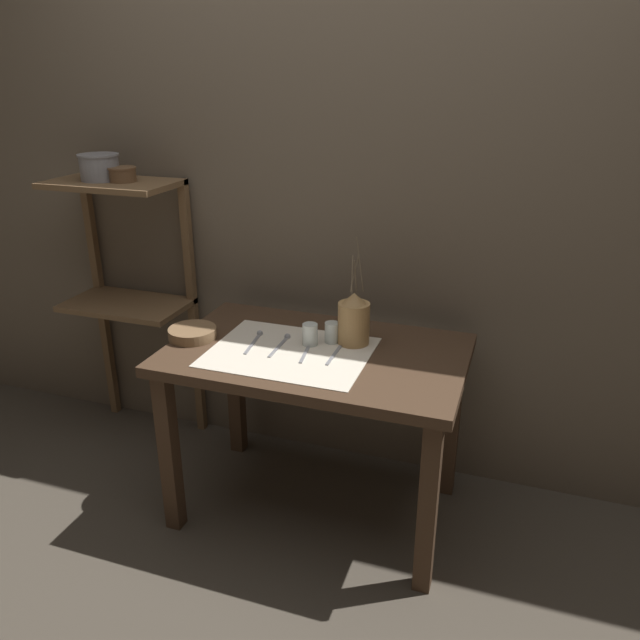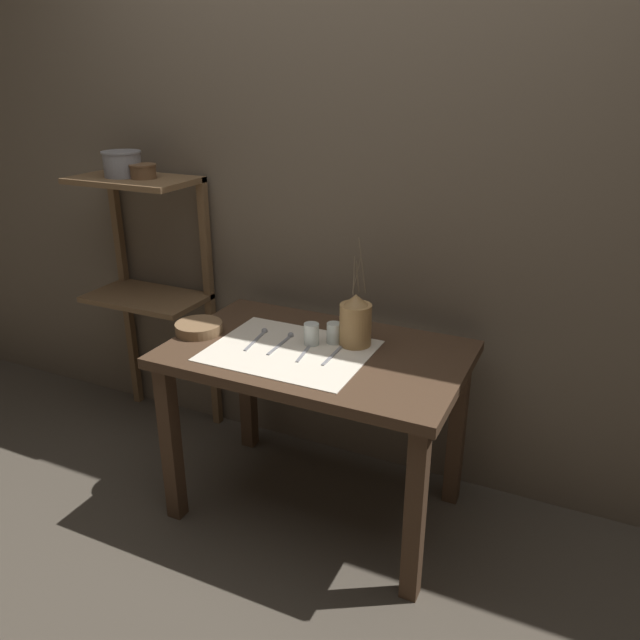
{
  "view_description": "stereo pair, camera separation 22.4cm",
  "coord_description": "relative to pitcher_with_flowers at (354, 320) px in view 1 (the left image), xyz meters",
  "views": [
    {
      "loc": [
        0.69,
        -1.96,
        1.67
      ],
      "look_at": [
        0.02,
        0.0,
        0.83
      ],
      "focal_mm": 35.0,
      "sensor_mm": 36.0,
      "label": 1
    },
    {
      "loc": [
        0.9,
        -1.88,
        1.67
      ],
      "look_at": [
        0.02,
        0.0,
        0.83
      ],
      "focal_mm": 35.0,
      "sensor_mm": 36.0,
      "label": 2
    }
  ],
  "objects": [
    {
      "name": "spoon_inner",
      "position": [
        -0.25,
        -0.07,
        -0.09
      ],
      "size": [
        0.02,
        0.2,
        0.02
      ],
      "color": "gray",
      "rests_on": "wooden_table"
    },
    {
      "name": "metal_pot_large",
      "position": [
        -1.16,
        0.14,
        0.49
      ],
      "size": [
        0.17,
        0.17,
        0.11
      ],
      "color": "gray",
      "rests_on": "wooden_shelf_unit"
    },
    {
      "name": "wooden_table",
      "position": [
        -0.11,
        -0.1,
        -0.2
      ],
      "size": [
        1.09,
        0.68,
        0.71
      ],
      "color": "#422D1E",
      "rests_on": "ground_plane"
    },
    {
      "name": "wooden_shelf_unit",
      "position": [
        -1.1,
        0.18,
        0.05
      ],
      "size": [
        0.55,
        0.32,
        1.23
      ],
      "color": "brown",
      "rests_on": "ground_plane"
    },
    {
      "name": "glass_tumbler_near",
      "position": [
        -0.15,
        -0.07,
        -0.05
      ],
      "size": [
        0.06,
        0.06,
        0.08
      ],
      "color": "silver",
      "rests_on": "wooden_table"
    },
    {
      "name": "pitcher_with_flowers",
      "position": [
        0.0,
        0.0,
        0.0
      ],
      "size": [
        0.12,
        0.12,
        0.41
      ],
      "color": "#A87F4C",
      "rests_on": "wooden_table"
    },
    {
      "name": "wooden_bowl",
      "position": [
        -0.6,
        -0.15,
        -0.07
      ],
      "size": [
        0.18,
        0.18,
        0.04
      ],
      "color": "brown",
      "rests_on": "wooden_table"
    },
    {
      "name": "knife_center",
      "position": [
        -0.14,
        -0.14,
        -0.09
      ],
      "size": [
        0.04,
        0.19,
        0.0
      ],
      "color": "gray",
      "rests_on": "wooden_table"
    },
    {
      "name": "glass_tumbler_far",
      "position": [
        -0.08,
        -0.02,
        -0.05
      ],
      "size": [
        0.05,
        0.05,
        0.08
      ],
      "color": "silver",
      "rests_on": "wooden_table"
    },
    {
      "name": "stone_wall_back",
      "position": [
        -0.11,
        0.35,
        0.4
      ],
      "size": [
        7.0,
        0.06,
        2.4
      ],
      "color": "brown",
      "rests_on": "ground_plane"
    },
    {
      "name": "ground_plane",
      "position": [
        -0.11,
        -0.1,
        -0.8
      ],
      "size": [
        12.0,
        12.0,
        0.0
      ],
      "primitive_type": "plane",
      "color": "#473F35"
    },
    {
      "name": "spoon_outer",
      "position": [
        -0.36,
        -0.08,
        -0.09
      ],
      "size": [
        0.04,
        0.2,
        0.02
      ],
      "color": "gray",
      "rests_on": "wooden_table"
    },
    {
      "name": "linen_cloth",
      "position": [
        -0.2,
        -0.15,
        -0.09
      ],
      "size": [
        0.58,
        0.45,
        0.0
      ],
      "color": "beige",
      "rests_on": "wooden_table"
    },
    {
      "name": "fork_inner",
      "position": [
        -0.03,
        -0.12,
        -0.09
      ],
      "size": [
        0.01,
        0.19,
        0.0
      ],
      "color": "gray",
      "rests_on": "wooden_table"
    },
    {
      "name": "metal_pot_small",
      "position": [
        -1.05,
        0.14,
        0.46
      ],
      "size": [
        0.11,
        0.11,
        0.06
      ],
      "color": "brown",
      "rests_on": "wooden_shelf_unit"
    }
  ]
}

